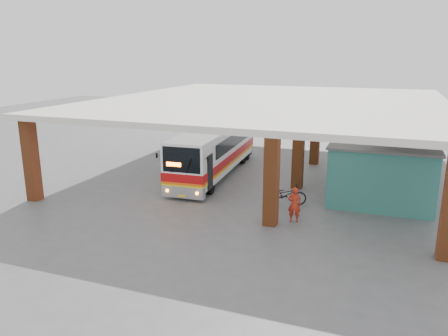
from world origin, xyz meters
TOP-DOWN VIEW (x-y plane):
  - ground at (0.00, 0.00)m, footprint 90.00×90.00m
  - brick_columns at (1.43, 5.00)m, footprint 20.10×21.60m
  - canopy_roof at (0.50, 6.50)m, footprint 21.00×23.00m
  - shop_building at (7.49, 4.00)m, footprint 5.20×8.20m
  - coach_bus at (-2.46, 3.93)m, footprint 3.07×11.30m
  - motorcycle at (3.04, -0.19)m, footprint 2.26×1.42m
  - pedestrian at (3.92, -2.26)m, footprint 0.64×0.46m
  - red_chair at (4.84, 8.91)m, footprint 0.51×0.51m

SIDE VIEW (x-z plane):
  - ground at x=0.00m, z-range 0.00..0.00m
  - red_chair at x=4.84m, z-range -0.03..0.82m
  - motorcycle at x=3.04m, z-range 0.00..1.12m
  - pedestrian at x=3.92m, z-range 0.00..1.65m
  - shop_building at x=7.49m, z-range 0.01..3.12m
  - coach_bus at x=-2.46m, z-range -0.01..3.24m
  - brick_columns at x=1.43m, z-range 0.00..4.35m
  - canopy_roof at x=0.50m, z-range 4.35..4.65m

